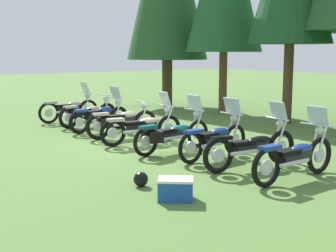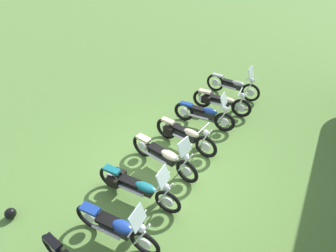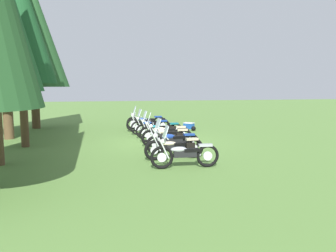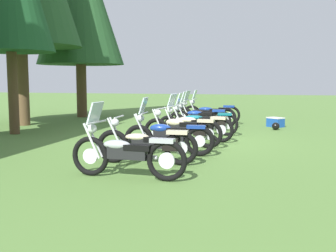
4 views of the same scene
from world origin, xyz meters
TOP-DOWN VIEW (x-y plane):
  - ground_plane at (0.00, 0.00)m, footprint 80.00×80.00m
  - motorcycle_0 at (-4.84, 0.09)m, footprint 0.76×2.22m
  - motorcycle_1 at (-3.54, 0.08)m, footprint 0.66×2.20m
  - motorcycle_2 at (-2.45, -0.04)m, footprint 0.64×2.18m
  - motorcycle_3 at (-1.13, -0.12)m, footprint 0.68×2.22m
  - motorcycle_4 at (0.01, -0.16)m, footprint 0.75×2.36m
  - motorcycle_5 at (1.30, -0.19)m, footprint 0.71×2.40m
  - motorcycle_6 at (2.48, 0.13)m, footprint 0.70×2.20m
  - motorcycle_7 at (3.60, 0.16)m, footprint 0.69×2.44m
  - motorcycle_8 at (4.75, 0.10)m, footprint 0.75×2.36m
  - picnic_cooler at (4.32, -2.47)m, footprint 0.69×0.71m
  - dropped_helmet at (3.32, -2.49)m, footprint 0.27×0.27m

SIDE VIEW (x-z plane):
  - ground_plane at x=0.00m, z-range 0.00..0.00m
  - dropped_helmet at x=3.32m, z-range 0.00..0.27m
  - picnic_cooler at x=4.32m, z-range 0.00..0.37m
  - motorcycle_1 at x=-3.54m, z-range -0.07..0.95m
  - motorcycle_3 at x=-1.13m, z-range -0.05..0.97m
  - motorcycle_5 at x=1.30m, z-range -0.22..1.14m
  - motorcycle_7 at x=3.60m, z-range -0.23..1.15m
  - motorcycle_2 at x=-2.45m, z-range -0.22..1.15m
  - motorcycle_0 at x=-4.84m, z-range -0.22..1.16m
  - motorcycle_4 at x=0.01m, z-range -0.21..1.16m
  - motorcycle_8 at x=4.75m, z-range -0.22..1.17m
  - motorcycle_6 at x=2.48m, z-range -0.21..1.17m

